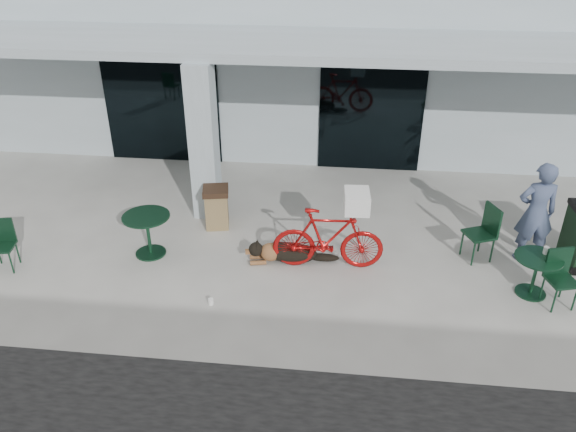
# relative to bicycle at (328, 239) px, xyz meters

# --- Properties ---
(ground) EXTENTS (80.00, 80.00, 0.00)m
(ground) POSITION_rel_bicycle_xyz_m (-1.04, -0.59, -0.58)
(ground) COLOR #B1B0A7
(ground) RESTS_ON ground
(building) EXTENTS (22.00, 7.00, 4.50)m
(building) POSITION_rel_bicycle_xyz_m (-1.04, 7.91, 1.67)
(building) COLOR #A8B6BE
(building) RESTS_ON ground
(storefront_glass_left) EXTENTS (2.80, 0.06, 2.70)m
(storefront_glass_left) POSITION_rel_bicycle_xyz_m (-4.24, 4.39, 0.77)
(storefront_glass_left) COLOR black
(storefront_glass_left) RESTS_ON ground
(storefront_glass_right) EXTENTS (2.40, 0.06, 2.70)m
(storefront_glass_right) POSITION_rel_bicycle_xyz_m (0.76, 4.39, 0.77)
(storefront_glass_right) COLOR black
(storefront_glass_right) RESTS_ON ground
(column) EXTENTS (0.50, 0.50, 3.12)m
(column) POSITION_rel_bicycle_xyz_m (-2.54, 1.71, 0.98)
(column) COLOR #A8B6BE
(column) RESTS_ON ground
(overhang) EXTENTS (22.00, 2.80, 0.18)m
(overhang) POSITION_rel_bicycle_xyz_m (-1.04, 3.01, 2.63)
(overhang) COLOR #A8B6BE
(overhang) RESTS_ON column
(bicycle) EXTENTS (1.95, 0.66, 1.16)m
(bicycle) POSITION_rel_bicycle_xyz_m (0.00, 0.00, 0.00)
(bicycle) COLOR #A40D0D
(bicycle) RESTS_ON ground
(laundry_basket) EXTENTS (0.44, 0.58, 0.33)m
(laundry_basket) POSITION_rel_bicycle_xyz_m (0.45, 0.03, 0.74)
(laundry_basket) COLOR white
(laundry_basket) RESTS_ON bicycle
(dog) EXTENTS (1.29, 0.66, 0.41)m
(dog) POSITION_rel_bicycle_xyz_m (-0.72, 0.11, -0.37)
(dog) COLOR black
(dog) RESTS_ON ground
(cup_near_dog) EXTENTS (0.10, 0.10, 0.10)m
(cup_near_dog) POSITION_rel_bicycle_xyz_m (-1.80, -1.29, -0.53)
(cup_near_dog) COLOR white
(cup_near_dog) RESTS_ON ground
(cafe_table_near) EXTENTS (1.00, 1.00, 0.80)m
(cafe_table_near) POSITION_rel_bicycle_xyz_m (-3.24, 0.06, -0.18)
(cafe_table_near) COLOR #133823
(cafe_table_near) RESTS_ON ground
(cafe_chair_near) EXTENTS (0.48, 0.51, 0.91)m
(cafe_chair_near) POSITION_rel_bicycle_xyz_m (-5.61, -0.68, -0.13)
(cafe_chair_near) COLOR #133823
(cafe_chair_near) RESTS_ON ground
(cafe_table_far) EXTENTS (0.89, 0.89, 0.71)m
(cafe_table_far) POSITION_rel_bicycle_xyz_m (3.38, -0.42, -0.22)
(cafe_table_far) COLOR #133823
(cafe_table_far) RESTS_ON ground
(cafe_chair_far_a) EXTENTS (0.54, 0.56, 0.95)m
(cafe_chair_far_a) POSITION_rel_bicycle_xyz_m (3.70, -0.68, -0.10)
(cafe_chair_far_a) COLOR #133823
(cafe_chair_far_a) RESTS_ON ground
(cafe_chair_far_b) EXTENTS (0.65, 0.63, 1.03)m
(cafe_chair_far_b) POSITION_rel_bicycle_xyz_m (2.66, 0.57, -0.06)
(cafe_chair_far_b) COLOR #133823
(cafe_chair_far_b) RESTS_ON ground
(person) EXTENTS (0.72, 0.50, 1.88)m
(person) POSITION_rel_bicycle_xyz_m (3.57, 0.67, 0.36)
(person) COLOR #414E6E
(person) RESTS_ON ground
(cup_on_table) EXTENTS (0.10, 0.10, 0.12)m
(cup_on_table) POSITION_rel_bicycle_xyz_m (3.50, -0.29, 0.19)
(cup_on_table) COLOR white
(cup_on_table) RESTS_ON cafe_table_far
(trash_receptacle) EXTENTS (0.58, 0.58, 0.84)m
(trash_receptacle) POSITION_rel_bicycle_xyz_m (-2.24, 1.21, -0.16)
(trash_receptacle) COLOR olive
(trash_receptacle) RESTS_ON ground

